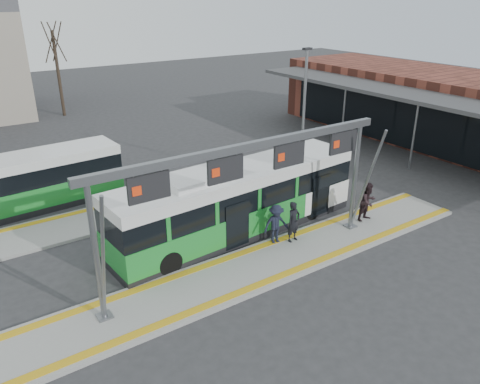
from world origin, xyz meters
The scene contains 14 objects.
ground centered at (0.00, 0.00, 0.00)m, with size 120.00×120.00×0.00m, color #2D2D30.
platform_main centered at (0.00, 0.00, 0.07)m, with size 22.00×3.00×0.15m, color gray.
platform_second centered at (-4.00, 8.00, 0.07)m, with size 20.00×3.00×0.15m, color gray.
tactile_main centered at (0.00, 0.00, 0.16)m, with size 22.00×2.65×0.02m.
tactile_second centered at (-4.00, 9.15, 0.16)m, with size 20.00×0.35×0.02m.
gantry centered at (-0.35, 0.25, 4.30)m, with size 13.00×1.68×5.20m.
station_building centered at (21.83, 4.00, 2.53)m, with size 11.50×32.00×5.00m.
hero_bus centered at (0.89, 3.10, 1.57)m, with size 12.61×3.48×3.43m.
bg_bus_green centered at (-7.54, 11.34, 1.41)m, with size 11.54×3.08×2.86m.
passenger_a centered at (2.35, 0.79, 1.09)m, with size 0.68×0.45×1.87m, color black.
passenger_b centered at (6.69, 0.38, 1.11)m, with size 0.94×0.73×1.93m, color black.
passenger_c centered at (1.60, 1.10, 1.06)m, with size 1.17×0.67×1.81m, color black.
tree_mid centered at (0.50, 31.03, 6.41)m, with size 1.40×1.40×8.46m.
lamp_east centered at (7.13, 5.78, 4.14)m, with size 0.50×0.25×7.79m.
Camera 1 is at (-10.03, -13.14, 10.41)m, focal length 35.00 mm.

